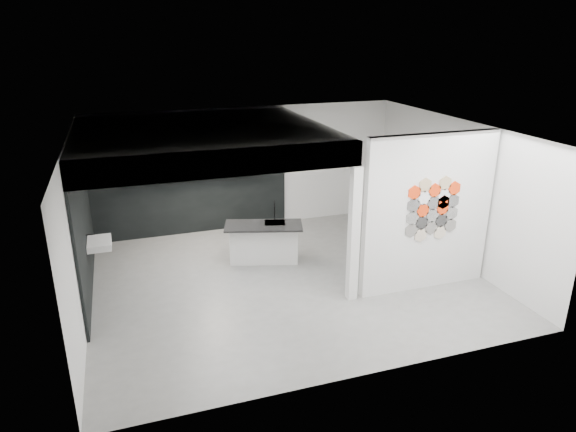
# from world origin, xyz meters

# --- Properties ---
(floor) EXTENTS (7.00, 6.00, 0.01)m
(floor) POSITION_xyz_m (0.00, 0.00, -0.01)
(floor) COLOR slate
(partition_panel) EXTENTS (2.45, 0.15, 2.80)m
(partition_panel) POSITION_xyz_m (2.23, -1.00, 1.40)
(partition_panel) COLOR silver
(partition_panel) RESTS_ON floor
(bay_clad_back) EXTENTS (4.40, 0.04, 2.35)m
(bay_clad_back) POSITION_xyz_m (-1.30, 2.97, 1.18)
(bay_clad_back) COLOR black
(bay_clad_back) RESTS_ON floor
(bay_clad_left) EXTENTS (0.04, 4.00, 2.35)m
(bay_clad_left) POSITION_xyz_m (-3.47, 1.00, 1.18)
(bay_clad_left) COLOR black
(bay_clad_left) RESTS_ON floor
(bulkhead) EXTENTS (4.40, 4.00, 0.40)m
(bulkhead) POSITION_xyz_m (-1.30, 1.00, 2.55)
(bulkhead) COLOR silver
(bulkhead) RESTS_ON corner_column
(corner_column) EXTENTS (0.16, 0.16, 2.35)m
(corner_column) POSITION_xyz_m (0.82, -1.00, 1.18)
(corner_column) COLOR silver
(corner_column) RESTS_ON floor
(fascia_beam) EXTENTS (4.40, 0.16, 0.40)m
(fascia_beam) POSITION_xyz_m (-1.30, -0.92, 2.55)
(fascia_beam) COLOR silver
(fascia_beam) RESTS_ON corner_column
(wall_basin) EXTENTS (0.40, 0.60, 0.12)m
(wall_basin) POSITION_xyz_m (-3.24, 0.80, 0.85)
(wall_basin) COLOR silver
(wall_basin) RESTS_ON bay_clad_left
(display_shelf) EXTENTS (3.00, 0.15, 0.04)m
(display_shelf) POSITION_xyz_m (-1.20, 2.87, 1.30)
(display_shelf) COLOR black
(display_shelf) RESTS_ON bay_clad_back
(kitchen_island) EXTENTS (1.64, 1.07, 1.22)m
(kitchen_island) POSITION_xyz_m (-0.19, 0.96, 0.41)
(kitchen_island) COLOR silver
(kitchen_island) RESTS_ON floor
(stockpot) EXTENTS (0.23, 0.23, 0.16)m
(stockpot) POSITION_xyz_m (-2.47, 2.87, 1.40)
(stockpot) COLOR black
(stockpot) RESTS_ON display_shelf
(kettle) EXTENTS (0.23, 0.23, 0.17)m
(kettle) POSITION_xyz_m (-0.15, 2.87, 1.41)
(kettle) COLOR black
(kettle) RESTS_ON display_shelf
(glass_bowl) EXTENTS (0.16, 0.16, 0.10)m
(glass_bowl) POSITION_xyz_m (0.15, 2.87, 1.37)
(glass_bowl) COLOR gray
(glass_bowl) RESTS_ON display_shelf
(glass_vase) EXTENTS (0.15, 0.15, 0.16)m
(glass_vase) POSITION_xyz_m (0.15, 2.87, 1.40)
(glass_vase) COLOR gray
(glass_vase) RESTS_ON display_shelf
(bottle_dark) EXTENTS (0.07, 0.07, 0.17)m
(bottle_dark) POSITION_xyz_m (-1.28, 2.87, 1.40)
(bottle_dark) COLOR black
(bottle_dark) RESTS_ON display_shelf
(utensil_cup) EXTENTS (0.08, 0.08, 0.09)m
(utensil_cup) POSITION_xyz_m (-1.97, 2.87, 1.37)
(utensil_cup) COLOR black
(utensil_cup) RESTS_ON display_shelf
(hex_tile_cluster) EXTENTS (1.04, 0.02, 1.16)m
(hex_tile_cluster) POSITION_xyz_m (2.26, -1.09, 1.50)
(hex_tile_cluster) COLOR #66635E
(hex_tile_cluster) RESTS_ON partition_panel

